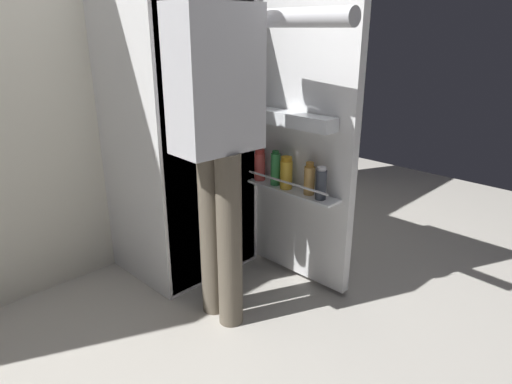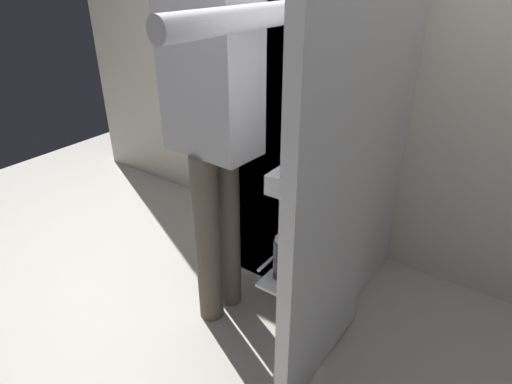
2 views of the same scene
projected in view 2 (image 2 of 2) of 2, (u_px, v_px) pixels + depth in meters
ground_plane at (261, 318)px, 2.20m from camera, size 5.73×5.73×0.00m
kitchen_wall at (360, 38)px, 2.27m from camera, size 4.40×0.10×2.49m
refrigerator at (324, 136)px, 2.15m from camera, size 0.73×1.25×1.67m
person at (214, 110)px, 1.78m from camera, size 0.54×0.74×1.75m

